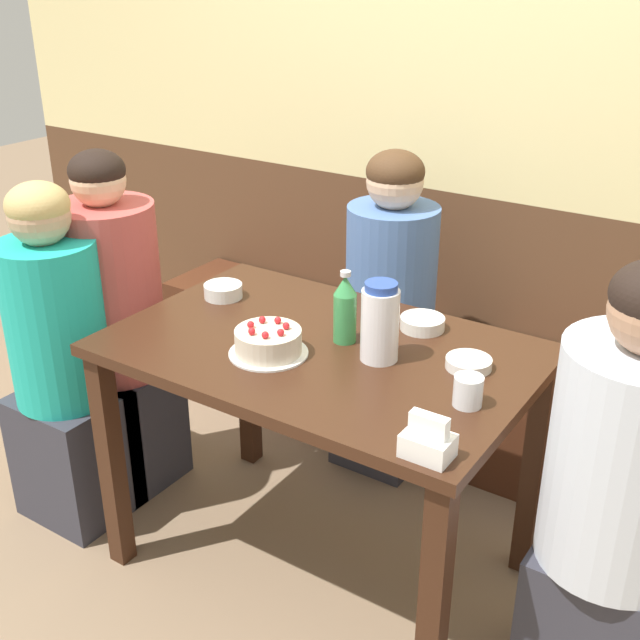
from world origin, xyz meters
The scene contains 16 objects.
ground_plane centered at (0.00, 0.00, 0.00)m, with size 12.00×12.00×0.00m, color #846B51.
back_wall centered at (0.00, 1.05, 1.25)m, with size 4.80×0.04×2.50m.
bench_seat centered at (0.00, 0.83, 0.23)m, with size 2.52×0.38×0.47m.
dining_table centered at (0.00, 0.00, 0.66)m, with size 1.19×0.77×0.78m.
birthday_cake centered at (-0.09, -0.12, 0.82)m, with size 0.22×0.22×0.09m.
water_pitcher centered at (0.18, 0.02, 0.89)m, with size 0.10×0.10×0.22m.
soju_bottle centered at (0.04, 0.06, 0.88)m, with size 0.07×0.07×0.21m.
napkin_holder centered at (0.49, -0.32, 0.82)m, with size 0.11×0.08×0.11m.
bowl_soup_white centered at (-0.45, 0.11, 0.80)m, with size 0.12×0.12×0.04m.
bowl_rice_small centered at (0.40, 0.11, 0.79)m, with size 0.12×0.12×0.03m.
bowl_side_dish centered at (0.19, 0.25, 0.80)m, with size 0.13×0.13×0.04m.
glass_water_tall centered at (0.48, -0.07, 0.82)m, with size 0.07×0.07×0.08m.
person_teal_shirt centered at (-0.85, 0.01, 0.59)m, with size 0.34×0.34×1.22m.
person_pale_blue_shirt centered at (0.85, -0.02, 0.60)m, with size 0.36×0.36×1.21m.
person_grey_tee centered at (-0.13, 0.65, 0.57)m, with size 0.32×0.34×1.19m.
person_dark_striped centered at (-0.85, -0.23, 0.55)m, with size 0.34×0.31×1.17m.
Camera 1 is at (1.11, -1.68, 1.79)m, focal length 45.00 mm.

